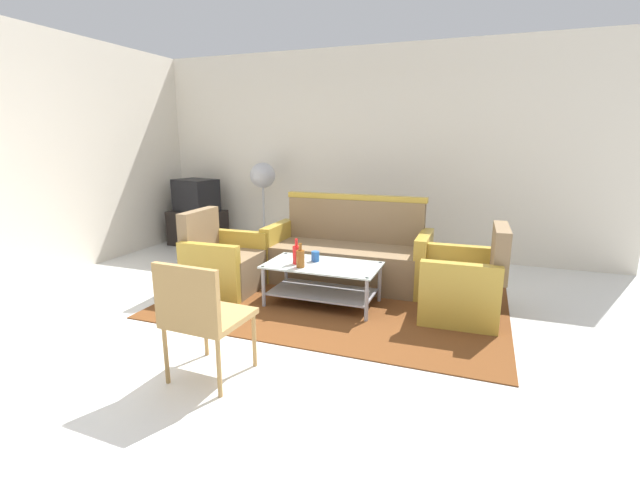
% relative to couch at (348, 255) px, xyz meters
% --- Properties ---
extents(ground_plane, '(14.00, 14.00, 0.00)m').
position_rel_couch_xyz_m(ground_plane, '(-0.09, -1.58, -0.32)').
color(ground_plane, white).
extents(wall_back, '(6.52, 0.12, 2.80)m').
position_rel_couch_xyz_m(wall_back, '(-0.09, 1.48, 1.08)').
color(wall_back, silver).
rests_on(wall_back, ground).
extents(rug, '(3.27, 2.10, 0.01)m').
position_rel_couch_xyz_m(rug, '(0.06, -0.65, -0.31)').
color(rug, brown).
rests_on(rug, ground).
extents(couch, '(1.80, 0.75, 0.96)m').
position_rel_couch_xyz_m(couch, '(0.00, 0.00, 0.00)').
color(couch, '#7F6647').
rests_on(couch, rug).
extents(armchair_left, '(0.72, 0.78, 0.85)m').
position_rel_couch_xyz_m(armchair_left, '(-1.16, -0.73, -0.03)').
color(armchair_left, '#7F6647').
rests_on(armchair_left, rug).
extents(armchair_right, '(0.72, 0.78, 0.85)m').
position_rel_couch_xyz_m(armchair_right, '(1.28, -0.58, -0.03)').
color(armchair_right, '#7F6647').
rests_on(armchair_right, rug).
extents(coffee_table, '(1.10, 0.60, 0.40)m').
position_rel_couch_xyz_m(coffee_table, '(-0.03, -0.75, -0.04)').
color(coffee_table, silver).
rests_on(coffee_table, rug).
extents(bottle_red, '(0.07, 0.07, 0.25)m').
position_rel_couch_xyz_m(bottle_red, '(-0.27, -0.82, 0.19)').
color(bottle_red, red).
rests_on(bottle_red, coffee_table).
extents(bottle_brown, '(0.08, 0.08, 0.23)m').
position_rel_couch_xyz_m(bottle_brown, '(-0.19, -0.92, 0.18)').
color(bottle_brown, brown).
rests_on(bottle_brown, coffee_table).
extents(cup, '(0.08, 0.08, 0.10)m').
position_rel_couch_xyz_m(cup, '(-0.13, -0.67, 0.14)').
color(cup, '#2659A5').
rests_on(cup, coffee_table).
extents(tv_stand, '(0.80, 0.50, 0.52)m').
position_rel_couch_xyz_m(tv_stand, '(-2.70, 0.97, -0.06)').
color(tv_stand, black).
rests_on(tv_stand, ground).
extents(television, '(0.69, 0.57, 0.48)m').
position_rel_couch_xyz_m(television, '(-2.70, 0.97, 0.44)').
color(television, black).
rests_on(television, tv_stand).
extents(pedestal_fan, '(0.36, 0.36, 1.27)m').
position_rel_couch_xyz_m(pedestal_fan, '(-1.58, 1.02, 0.70)').
color(pedestal_fan, '#2D2D33').
rests_on(pedestal_fan, ground).
extents(wicker_chair, '(0.50, 0.50, 0.84)m').
position_rel_couch_xyz_m(wicker_chair, '(-0.29, -2.34, 0.18)').
color(wicker_chair, '#AD844C').
rests_on(wicker_chair, ground).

